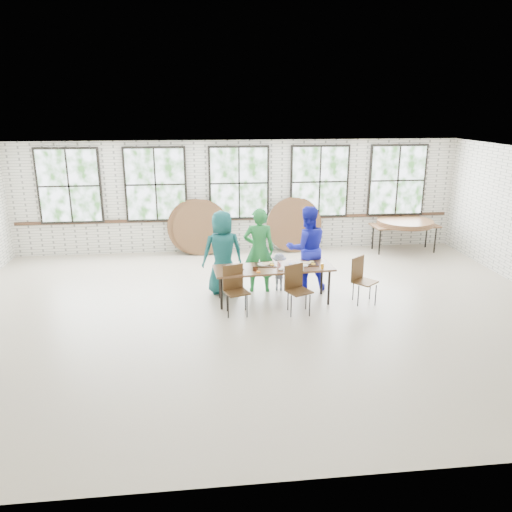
{
  "coord_description": "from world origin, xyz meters",
  "views": [
    {
      "loc": [
        -1.05,
        -8.86,
        3.88
      ],
      "look_at": [
        0.0,
        0.4,
        1.05
      ],
      "focal_mm": 35.0,
      "sensor_mm": 36.0,
      "label": 1
    }
  ],
  "objects_px": {
    "dining_table": "(274,270)",
    "chair_near_left": "(235,285)",
    "chair_near_right": "(296,285)",
    "storage_table": "(405,227)"
  },
  "relations": [
    {
      "from": "chair_near_right",
      "to": "chair_near_left",
      "type": "bearing_deg",
      "value": 151.06
    },
    {
      "from": "storage_table",
      "to": "chair_near_right",
      "type": "bearing_deg",
      "value": -137.21
    },
    {
      "from": "dining_table",
      "to": "chair_near_left",
      "type": "bearing_deg",
      "value": -154.33
    },
    {
      "from": "chair_near_left",
      "to": "storage_table",
      "type": "distance_m",
      "value": 6.2
    },
    {
      "from": "dining_table",
      "to": "chair_near_left",
      "type": "relative_size",
      "value": 2.59
    },
    {
      "from": "chair_near_left",
      "to": "chair_near_right",
      "type": "height_order",
      "value": "same"
    },
    {
      "from": "chair_near_right",
      "to": "dining_table",
      "type": "bearing_deg",
      "value": 97.19
    },
    {
      "from": "dining_table",
      "to": "chair_near_right",
      "type": "height_order",
      "value": "chair_near_right"
    },
    {
      "from": "dining_table",
      "to": "chair_near_left",
      "type": "height_order",
      "value": "chair_near_left"
    },
    {
      "from": "dining_table",
      "to": "storage_table",
      "type": "bearing_deg",
      "value": 33.74
    }
  ]
}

